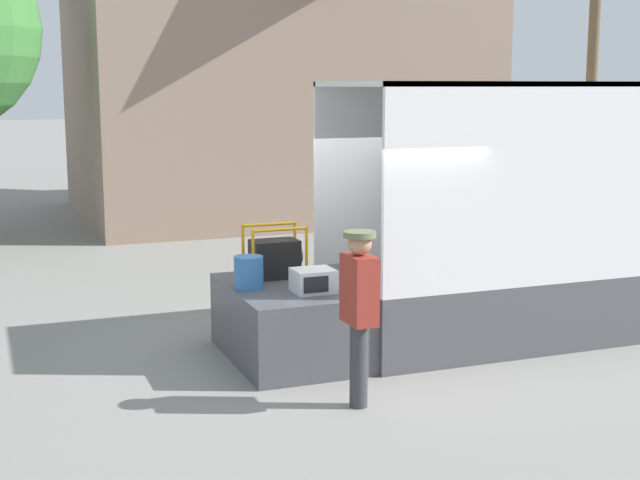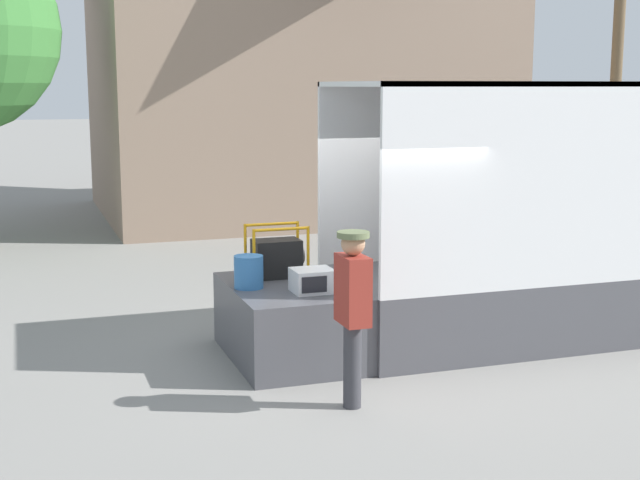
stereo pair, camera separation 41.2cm
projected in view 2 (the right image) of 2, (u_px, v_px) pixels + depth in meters
name	position (u px, v px, depth m)	size (l,w,h in m)	color
ground_plane	(346.00, 352.00, 10.72)	(160.00, 160.00, 0.00)	gray
tailgate_deck	(290.00, 321.00, 10.42)	(1.39, 2.00, 0.87)	#4C4C51
microwave	(312.00, 281.00, 9.98)	(0.45, 0.41, 0.26)	white
portable_generator	(278.00, 257.00, 10.76)	(0.70, 0.46, 0.64)	black
orange_bucket	(249.00, 272.00, 10.18)	(0.34, 0.34, 0.38)	#3370B2
worker_person	(353.00, 300.00, 8.68)	(0.32, 0.44, 1.77)	#38383D
house_backdrop	(290.00, 39.00, 22.17)	(9.80, 7.77, 8.46)	gray
utility_pole	(617.00, 60.00, 21.86)	(1.80, 0.28, 7.27)	brown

